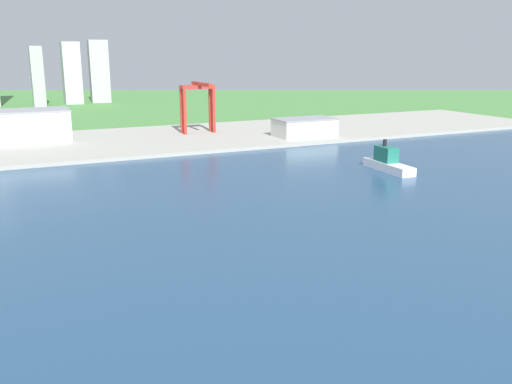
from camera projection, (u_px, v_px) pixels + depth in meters
ground_plane at (128, 214)px, 239.73m from camera, size 2400.00×2400.00×0.00m
water_bay at (168, 259)px, 187.14m from camera, size 840.00×360.00×0.15m
industrial_pier at (69, 145)px, 405.89m from camera, size 840.00×140.00×2.50m
ferry_boat at (388, 162)px, 325.23m from camera, size 11.59×39.73×17.72m
port_crane_red at (198, 96)px, 450.19m from camera, size 27.23×40.30×41.46m
warehouse_main at (24, 125)px, 416.29m from camera, size 64.78×36.91×23.02m
warehouse_annex at (305, 127)px, 439.05m from camera, size 47.41×27.02×14.30m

